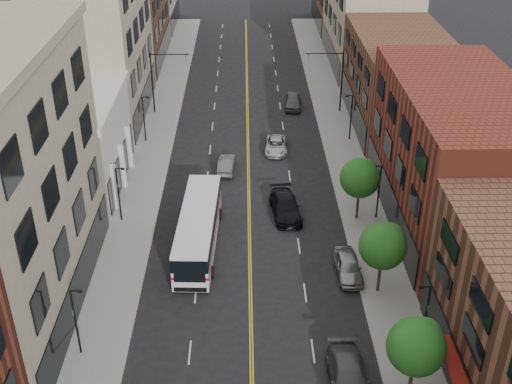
{
  "coord_description": "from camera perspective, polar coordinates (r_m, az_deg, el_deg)",
  "views": [
    {
      "loc": [
        -0.26,
        -22.94,
        29.63
      ],
      "look_at": [
        0.52,
        20.13,
        5.0
      ],
      "focal_mm": 45.0,
      "sensor_mm": 36.0,
      "label": 1
    }
  ],
  "objects": [
    {
      "name": "bldg_r_mid",
      "position": [
        55.32,
        17.28,
        3.04
      ],
      "size": [
        10.0,
        22.0,
        12.0
      ],
      "primitive_type": "cube",
      "color": "maroon",
      "rests_on": "ground"
    },
    {
      "name": "car_lane_behind",
      "position": [
        63.21,
        -2.65,
        2.49
      ],
      "size": [
        1.79,
        4.36,
        1.41
      ],
      "primitive_type": "imported",
      "rotation": [
        0.0,
        0.0,
        3.07
      ],
      "color": "#504F54",
      "rests_on": "ground"
    },
    {
      "name": "car_parked_mid",
      "position": [
        40.44,
        8.23,
        -16.07
      ],
      "size": [
        2.35,
        5.71,
        1.65
      ],
      "primitive_type": "imported",
      "rotation": [
        0.0,
        0.0,
        0.01
      ],
      "color": "#424246",
      "rests_on": "ground"
    },
    {
      "name": "sidewalk_left",
      "position": [
        65.77,
        -9.45,
        2.62
      ],
      "size": [
        4.0,
        110.0,
        0.15
      ],
      "primitive_type": "cube",
      "color": "gray",
      "rests_on": "ground"
    },
    {
      "name": "car_lane_c",
      "position": [
        78.11,
        3.3,
        8.06
      ],
      "size": [
        2.21,
        4.85,
        1.62
      ],
      "primitive_type": "imported",
      "rotation": [
        0.0,
        0.0,
        -0.06
      ],
      "color": "#4E4E53",
      "rests_on": "ground"
    },
    {
      "name": "car_parked_far",
      "position": [
        49.12,
        8.19,
        -6.56
      ],
      "size": [
        2.0,
        4.66,
        1.57
      ],
      "primitive_type": "imported",
      "rotation": [
        0.0,
        0.0,
        0.03
      ],
      "color": "#979A9E",
      "rests_on": "ground"
    },
    {
      "name": "lamp_l_2",
      "position": [
        55.03,
        -12.1,
        0.06
      ],
      "size": [
        0.81,
        0.55,
        5.05
      ],
      "color": "black",
      "rests_on": "sidewalk_left"
    },
    {
      "name": "bldg_r_far_b",
      "position": [
        93.39,
        10.01,
        15.31
      ],
      "size": [
        10.0,
        22.0,
        14.0
      ],
      "primitive_type": "cube",
      "color": "gray",
      "rests_on": "ground"
    },
    {
      "name": "bldg_l_far_b",
      "position": [
        95.08,
        -11.59,
        15.73
      ],
      "size": [
        10.0,
        20.0,
        15.0
      ],
      "primitive_type": "cube",
      "color": "brown",
      "rests_on": "ground"
    },
    {
      "name": "car_lane_a",
      "position": [
        55.87,
        2.63,
        -1.31
      ],
      "size": [
        2.92,
        5.89,
        1.64
      ],
      "primitive_type": "imported",
      "rotation": [
        0.0,
        0.0,
        0.11
      ],
      "color": "black",
      "rests_on": "ground"
    },
    {
      "name": "bldg_r_far_a",
      "position": [
        74.3,
        12.64,
        9.68
      ],
      "size": [
        10.0,
        20.0,
        10.0
      ],
      "primitive_type": "cube",
      "color": "brown",
      "rests_on": "ground"
    },
    {
      "name": "bldg_l_far_a",
      "position": [
        75.75,
        -14.13,
        13.08
      ],
      "size": [
        10.0,
        20.0,
        18.0
      ],
      "primitive_type": "cube",
      "color": "gray",
      "rests_on": "ground"
    },
    {
      "name": "lamp_r_3",
      "position": [
        69.27,
        8.42,
        6.79
      ],
      "size": [
        0.81,
        0.55,
        5.05
      ],
      "color": "black",
      "rests_on": "sidewalk_right"
    },
    {
      "name": "sidewalk_right",
      "position": [
        65.85,
        8.05,
        2.78
      ],
      "size": [
        4.0,
        110.0,
        0.15
      ],
      "primitive_type": "cube",
      "color": "gray",
      "rests_on": "ground"
    },
    {
      "name": "tree_r_1",
      "position": [
        38.38,
        14.18,
        -13.02
      ],
      "size": [
        3.4,
        3.4,
        5.59
      ],
      "color": "black",
      "rests_on": "sidewalk_right"
    },
    {
      "name": "lamp_r_1",
      "position": [
        42.36,
        14.82,
        -10.46
      ],
      "size": [
        0.81,
        0.55,
        5.05
      ],
      "color": "black",
      "rests_on": "sidewalk_right"
    },
    {
      "name": "signal_mast_left",
      "position": [
        75.88,
        -8.69,
        10.19
      ],
      "size": [
        4.49,
        0.18,
        7.2
      ],
      "color": "black",
      "rests_on": "sidewalk_left"
    },
    {
      "name": "signal_mast_right",
      "position": [
        75.95,
        7.11,
        10.33
      ],
      "size": [
        4.49,
        0.18,
        7.2
      ],
      "color": "black",
      "rests_on": "sidewalk_right"
    },
    {
      "name": "bldg_l_white",
      "position": [
        62.02,
        -16.63,
        4.04
      ],
      "size": [
        10.0,
        14.0,
        8.0
      ],
      "primitive_type": "cube",
      "color": "silver",
      "rests_on": "ground"
    },
    {
      "name": "lamp_l_1",
      "position": [
        42.22,
        -15.73,
        -10.76
      ],
      "size": [
        0.81,
        0.55,
        5.05
      ],
      "color": "black",
      "rests_on": "sidewalk_left"
    },
    {
      "name": "tree_r_2",
      "position": [
        45.97,
        11.3,
        -4.6
      ],
      "size": [
        3.4,
        3.4,
        5.59
      ],
      "color": "black",
      "rests_on": "sidewalk_right"
    },
    {
      "name": "lamp_r_2",
      "position": [
        55.14,
        10.83,
        0.26
      ],
      "size": [
        0.81,
        0.55,
        5.05
      ],
      "color": "black",
      "rests_on": "sidewalk_right"
    },
    {
      "name": "car_lane_b",
      "position": [
        67.1,
        1.77,
        4.16
      ],
      "size": [
        2.57,
        4.89,
        1.31
      ],
      "primitive_type": "imported",
      "rotation": [
        0.0,
        0.0,
        -0.09
      ],
      "color": "silver",
      "rests_on": "ground"
    },
    {
      "name": "tree_r_3",
      "position": [
        54.35,
        9.32,
        1.35
      ],
      "size": [
        3.4,
        3.4,
        5.59
      ],
      "color": "black",
      "rests_on": "sidewalk_right"
    },
    {
      "name": "city_bus",
      "position": [
        51.37,
        -5.15,
        -3.09
      ],
      "size": [
        3.42,
        12.61,
        3.21
      ],
      "rotation": [
        0.0,
        0.0,
        -0.04
      ],
      "color": "silver",
      "rests_on": "ground"
    },
    {
      "name": "lamp_l_3",
      "position": [
        69.19,
        -9.91,
        6.64
      ],
      "size": [
        0.81,
        0.55,
        5.05
      ],
      "color": "black",
      "rests_on": "sidewalk_left"
    }
  ]
}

